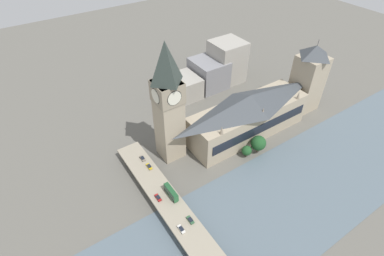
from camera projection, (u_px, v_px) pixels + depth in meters
ground_plane at (252, 150)px, 183.59m from camera, size 600.00×600.00×0.00m
river_water at (299, 189)px, 160.28m from camera, size 60.73×360.00×0.30m
parliament_hall at (249, 115)px, 187.10m from camera, size 24.09×80.15×29.38m
clock_tower at (168, 102)px, 157.54m from camera, size 14.40×14.40×71.87m
victoria_tower at (308, 78)px, 203.77m from camera, size 17.33×17.33×51.35m
road_bridge at (201, 248)px, 130.19m from camera, size 153.45×13.31×5.67m
double_decker_bus_lead at (171, 192)px, 148.74m from camera, size 10.62×2.54×4.86m
car_northbound_lead at (158, 198)px, 148.67m from camera, size 4.68×1.90×1.33m
car_northbound_mid at (142, 158)px, 169.48m from camera, size 4.58×1.93×1.44m
car_northbound_tail at (181, 229)px, 135.32m from camera, size 4.71×1.85×1.36m
car_southbound_lead at (190, 220)px, 138.93m from camera, size 4.55×1.92×1.38m
car_southbound_extra at (149, 166)px, 164.74m from camera, size 4.79×1.89×1.39m
city_block_west at (209, 73)px, 233.72m from camera, size 26.40×23.96×22.28m
city_block_center at (183, 87)px, 223.81m from camera, size 23.38×22.40×16.25m
city_block_east at (227, 62)px, 237.27m from camera, size 23.41×24.53×33.17m
tree_embankment_near at (258, 143)px, 178.29m from camera, size 9.15×9.15×11.62m
tree_embankment_mid at (247, 151)px, 176.62m from camera, size 6.08×6.08×7.81m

